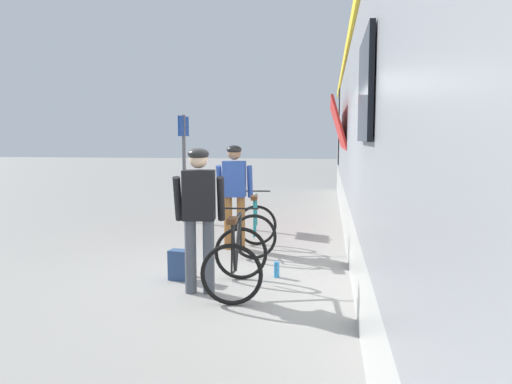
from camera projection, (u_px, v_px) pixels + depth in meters
name	position (u px, v px, depth m)	size (l,w,h in m)	color
ground_plane	(232.00, 285.00, 6.26)	(80.00, 80.00, 0.00)	gray
train_car	(446.00, 133.00, 7.51)	(3.28, 20.35, 3.88)	gray
cyclist_near_in_blue	(234.00, 188.00, 8.18)	(0.63, 0.33, 1.76)	#935B2D
cyclist_far_in_dark	(199.00, 207.00, 5.83)	(0.64, 0.37, 1.76)	#4C515B
bicycle_near_teal	(255.00, 228.00, 8.04)	(0.82, 1.14, 0.99)	black
bicycle_far_black	(236.00, 259.00, 5.94)	(0.79, 1.12, 0.99)	black
backpack_on_platform	(180.00, 265.00, 6.47)	(0.28, 0.18, 0.40)	navy
water_bottle_near_the_bikes	(277.00, 270.00, 6.58)	(0.08, 0.08, 0.21)	#338CCC
water_bottle_by_the_backpack	(194.00, 269.00, 6.62)	(0.07, 0.07, 0.20)	red
platform_sign_post	(184.00, 150.00, 10.89)	(0.08, 0.70, 2.40)	#595B60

